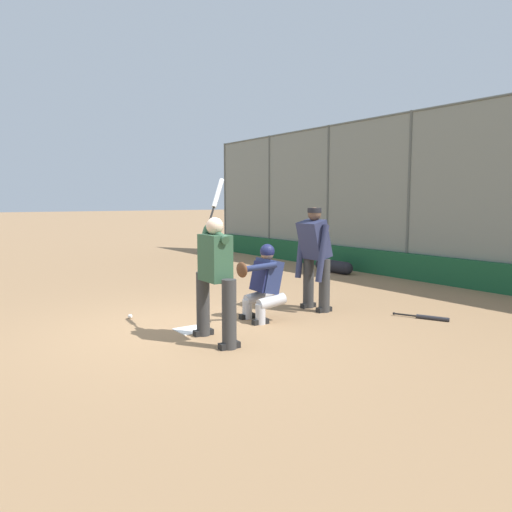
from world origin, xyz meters
TOP-DOWN VIEW (x-y plane):
  - ground_plane at (0.00, 0.00)m, footprint 160.00×160.00m
  - home_plate_marker at (0.00, 0.00)m, footprint 0.43×0.43m
  - backstop_fence at (0.00, -6.63)m, footprint 19.86×0.08m
  - padding_wall at (0.00, -6.53)m, footprint 19.39×0.18m
  - bleachers_beyond at (2.72, -9.13)m, footprint 13.85×2.50m
  - batter_at_plate at (-0.70, 0.00)m, footprint 1.03×0.63m
  - catcher_behind_plate at (-0.09, -1.22)m, footprint 0.64×0.77m
  - umpire_home at (-0.00, -2.37)m, footprint 0.72×0.44m
  - spare_bat_third_base_side at (-1.57, -3.40)m, footprint 0.83×0.41m
  - fielding_glove_on_dirt at (4.31, -4.40)m, footprint 0.28×0.22m
  - baseball_loose at (1.21, 0.48)m, footprint 0.07×0.07m
  - equipment_bag_dugout_side at (3.09, -5.80)m, footprint 1.28×0.32m

SIDE VIEW (x-z plane):
  - ground_plane at x=0.00m, z-range 0.00..0.00m
  - home_plate_marker at x=0.00m, z-range 0.00..0.01m
  - spare_bat_third_base_side at x=-1.57m, z-range 0.00..0.07m
  - baseball_loose at x=1.21m, z-range 0.00..0.07m
  - fielding_glove_on_dirt at x=4.31m, z-range 0.00..0.10m
  - equipment_bag_dugout_side at x=3.09m, z-range 0.00..0.32m
  - padding_wall at x=0.00m, z-range 0.00..0.62m
  - bleachers_beyond at x=2.72m, z-range -0.26..1.22m
  - catcher_behind_plate at x=-0.09m, z-range 0.02..1.23m
  - batter_at_plate at x=-0.70m, z-range -0.19..2.01m
  - umpire_home at x=0.00m, z-range 0.07..1.84m
  - backstop_fence at x=0.00m, z-range 0.09..4.09m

